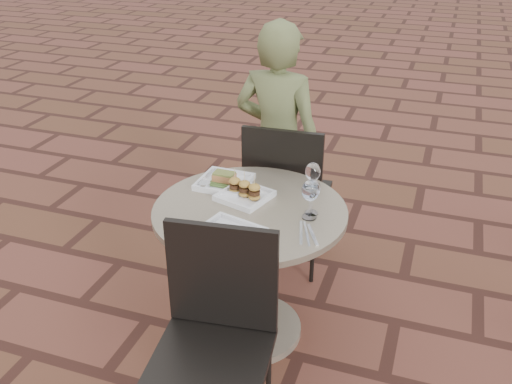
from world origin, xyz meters
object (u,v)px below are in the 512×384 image
(diner, at_px, (277,144))
(plate_tuna, at_px, (226,236))
(cafe_table, at_px, (250,253))
(plate_salmon, at_px, (224,181))
(chair_near, at_px, (216,324))
(plate_sliders, at_px, (245,192))
(chair_far, at_px, (286,186))

(diner, xyz_separation_m, plate_tuna, (0.11, -1.08, 0.03))
(diner, height_order, plate_tuna, diner)
(cafe_table, xyz_separation_m, plate_salmon, (-0.20, 0.18, 0.27))
(chair_near, height_order, plate_tuna, chair_near)
(chair_near, bearing_deg, plate_sliders, 93.84)
(chair_near, relative_size, plate_sliders, 3.40)
(chair_far, height_order, diner, diner)
(cafe_table, xyz_separation_m, diner, (-0.12, 0.80, 0.23))
(diner, xyz_separation_m, plate_salmon, (-0.09, -0.62, 0.03))
(plate_sliders, bearing_deg, plate_salmon, 145.61)
(chair_near, relative_size, diner, 0.65)
(chair_near, distance_m, plate_sliders, 0.73)
(chair_near, xyz_separation_m, plate_sliders, (-0.13, 0.68, 0.21))
(plate_salmon, bearing_deg, diner, 82.02)
(diner, bearing_deg, chair_far, 124.38)
(plate_salmon, bearing_deg, plate_sliders, -34.39)
(chair_near, bearing_deg, cafe_table, 90.07)
(cafe_table, bearing_deg, plate_salmon, 137.59)
(chair_far, distance_m, plate_tuna, 0.91)
(cafe_table, xyz_separation_m, plate_tuna, (-0.00, -0.28, 0.26))
(cafe_table, xyz_separation_m, chair_near, (0.07, -0.60, 0.07))
(cafe_table, distance_m, chair_far, 0.61)
(chair_near, distance_m, plate_tuna, 0.38)
(chair_far, height_order, chair_near, same)
(cafe_table, bearing_deg, plate_sliders, 123.71)
(chair_far, xyz_separation_m, diner, (-0.11, 0.20, 0.17))
(plate_sliders, distance_m, plate_tuna, 0.37)
(chair_far, relative_size, plate_sliders, 3.40)
(cafe_table, height_order, diner, diner)
(chair_far, height_order, plate_tuna, chair_far)
(cafe_table, relative_size, diner, 0.63)
(diner, relative_size, plate_salmon, 5.77)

